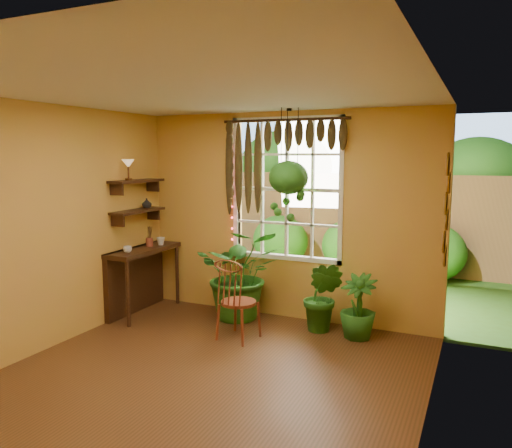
{
  "coord_description": "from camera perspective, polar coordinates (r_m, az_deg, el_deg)",
  "views": [
    {
      "loc": [
        2.34,
        -3.78,
        2.14
      ],
      "look_at": [
        0.08,
        1.15,
        1.39
      ],
      "focal_mm": 35.0,
      "sensor_mm": 36.0,
      "label": 1
    }
  ],
  "objects": [
    {
      "name": "cup_b",
      "position": [
        7.07,
        -10.83,
        -1.95
      ],
      "size": [
        0.15,
        0.15,
        0.11
      ],
      "primitive_type": "imported",
      "rotation": [
        0.0,
        0.0,
        -0.33
      ],
      "color": "beige",
      "rests_on": "counter_ledge"
    },
    {
      "name": "cup_a",
      "position": [
        6.6,
        -14.47,
        -2.83
      ],
      "size": [
        0.11,
        0.11,
        0.09
      ],
      "primitive_type": "imported",
      "rotation": [
        0.0,
        0.0,
        -0.04
      ],
      "color": "silver",
      "rests_on": "counter_ledge"
    },
    {
      "name": "string_lights",
      "position": [
        6.74,
        -2.79,
        4.53
      ],
      "size": [
        0.03,
        0.03,
        1.54
      ],
      "primitive_type": null,
      "color": "#FF2633",
      "rests_on": "window"
    },
    {
      "name": "brush_jar",
      "position": [
        6.98,
        -12.09,
        -1.41
      ],
      "size": [
        0.09,
        0.09,
        0.35
      ],
      "color": "brown",
      "rests_on": "counter_ledge"
    },
    {
      "name": "tiffany_lamp",
      "position": [
        6.68,
        -14.4,
        6.56
      ],
      "size": [
        0.16,
        0.16,
        0.27
      ],
      "color": "brown",
      "rests_on": "shelf_upper"
    },
    {
      "name": "hanging_basket",
      "position": [
        6.1,
        3.73,
        5.17
      ],
      "size": [
        0.48,
        0.48,
        1.37
      ],
      "color": "black",
      "rests_on": "ceiling"
    },
    {
      "name": "potted_plant_right",
      "position": [
        6.04,
        11.59,
        -9.22
      ],
      "size": [
        0.49,
        0.49,
        0.76
      ],
      "primitive_type": "imported",
      "rotation": [
        0.0,
        0.0,
        -0.17
      ],
      "color": "#235015",
      "rests_on": "floor"
    },
    {
      "name": "potted_plant_left",
      "position": [
        6.56,
        -1.74,
        -5.65
      ],
      "size": [
        1.39,
        1.32,
        1.21
      ],
      "primitive_type": "imported",
      "rotation": [
        0.0,
        0.0,
        0.43
      ],
      "color": "#235015",
      "rests_on": "floor"
    },
    {
      "name": "counter_ledge",
      "position": [
        7.03,
        -13.35,
        -5.4
      ],
      "size": [
        0.4,
        1.2,
        0.9
      ],
      "color": "#3C2410",
      "rests_on": "floor"
    },
    {
      "name": "shelf_lower",
      "position": [
        6.87,
        -13.35,
        1.47
      ],
      "size": [
        0.25,
        0.9,
        0.04
      ],
      "primitive_type": "cube",
      "color": "#3C2410",
      "rests_on": "wall_left"
    },
    {
      "name": "wall_left",
      "position": [
        5.81,
        -24.05,
        -0.64
      ],
      "size": [
        0.0,
        4.5,
        4.5
      ],
      "primitive_type": "plane",
      "rotation": [
        1.57,
        0.0,
        1.57
      ],
      "color": "gold",
      "rests_on": "floor"
    },
    {
      "name": "window",
      "position": [
        6.51,
        3.55,
        3.97
      ],
      "size": [
        1.52,
        0.1,
        1.86
      ],
      "color": "white",
      "rests_on": "wall_back"
    },
    {
      "name": "floor",
      "position": [
        4.93,
        -6.71,
        -17.91
      ],
      "size": [
        4.5,
        4.5,
        0.0
      ],
      "primitive_type": "plane",
      "color": "brown",
      "rests_on": "ground"
    },
    {
      "name": "wall_back",
      "position": [
        6.51,
        3.43,
        0.88
      ],
      "size": [
        4.0,
        0.0,
        4.0
      ],
      "primitive_type": "plane",
      "rotation": [
        1.57,
        0.0,
        0.0
      ],
      "color": "gold",
      "rests_on": "floor"
    },
    {
      "name": "wall_right",
      "position": [
        3.88,
        19.18,
        -4.34
      ],
      "size": [
        0.0,
        4.5,
        4.5
      ],
      "primitive_type": "plane",
      "rotation": [
        1.57,
        0.0,
        -1.57
      ],
      "color": "gold",
      "rests_on": "floor"
    },
    {
      "name": "windsor_chair",
      "position": [
        5.9,
        -2.18,
        -10.07
      ],
      "size": [
        0.47,
        0.5,
        1.11
      ],
      "rotation": [
        0.0,
        0.0,
        -0.15
      ],
      "color": "maroon",
      "rests_on": "floor"
    },
    {
      "name": "backyard",
      "position": [
        10.89,
        13.48,
        3.13
      ],
      "size": [
        14.0,
        10.0,
        12.0
      ],
      "color": "#305919",
      "rests_on": "ground"
    },
    {
      "name": "shelf_upper",
      "position": [
        6.84,
        -13.45,
        4.8
      ],
      "size": [
        0.25,
        0.9,
        0.04
      ],
      "primitive_type": "cube",
      "color": "#3C2410",
      "rests_on": "wall_left"
    },
    {
      "name": "valance_vine",
      "position": [
        6.42,
        2.49,
        9.08
      ],
      "size": [
        1.7,
        0.12,
        1.1
      ],
      "color": "#3C2410",
      "rests_on": "window"
    },
    {
      "name": "ceiling",
      "position": [
        4.48,
        -7.28,
        14.99
      ],
      "size": [
        4.5,
        4.5,
        0.0
      ],
      "primitive_type": "plane",
      "rotation": [
        3.14,
        0.0,
        0.0
      ],
      "color": "silver",
      "rests_on": "wall_back"
    },
    {
      "name": "wall_plates",
      "position": [
        5.61,
        20.86,
        1.31
      ],
      "size": [
        0.04,
        0.32,
        1.1
      ],
      "primitive_type": null,
      "color": "#F4E5C7",
      "rests_on": "wall_right"
    },
    {
      "name": "potted_plant_mid",
      "position": [
        6.16,
        7.64,
        -8.23
      ],
      "size": [
        0.53,
        0.45,
        0.88
      ],
      "primitive_type": "imported",
      "rotation": [
        0.0,
        0.0,
        -0.13
      ],
      "color": "#235015",
      "rests_on": "floor"
    },
    {
      "name": "shelf_vase",
      "position": [
        7.01,
        -12.38,
        2.33
      ],
      "size": [
        0.17,
        0.17,
        0.14
      ],
      "primitive_type": "imported",
      "rotation": [
        0.0,
        0.0,
        -0.36
      ],
      "color": "#B2AD99",
      "rests_on": "shelf_lower"
    }
  ]
}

